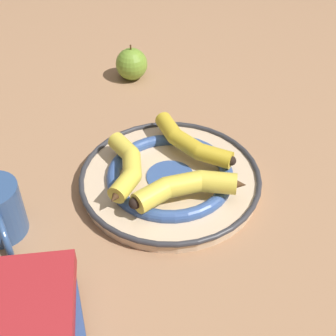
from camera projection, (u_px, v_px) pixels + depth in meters
The scene contains 7 objects.
ground_plane at pixel (166, 190), 0.88m from camera, with size 2.80×2.80×0.00m, color #A87A56.
decorative_bowl at pixel (168, 177), 0.89m from camera, with size 0.34×0.34×0.04m.
banana_a at pixel (127, 167), 0.85m from camera, with size 0.16×0.12×0.03m.
banana_b at pixel (188, 141), 0.91m from camera, with size 0.09×0.21×0.03m.
banana_c at pixel (187, 187), 0.81m from camera, with size 0.16×0.16×0.04m.
book_stack at pixel (25, 333), 0.62m from camera, with size 0.25×0.25×0.07m.
apple at pixel (132, 64), 1.17m from camera, with size 0.08×0.08×0.09m.
Camera 1 is at (-0.55, -0.32, 0.61)m, focal length 50.00 mm.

